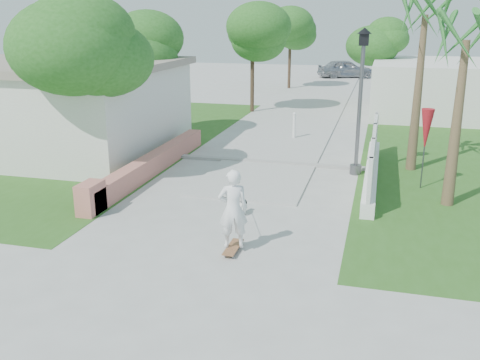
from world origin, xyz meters
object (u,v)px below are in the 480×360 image
(street_lamp, at_px, (360,97))
(bollard, at_px, (294,125))
(patio_umbrella, at_px, (426,131))
(skateboarder, at_px, (234,206))
(dog, at_px, (243,207))
(parked_car, at_px, (345,69))

(street_lamp, xyz_separation_m, bollard, (-2.70, 4.50, -1.84))
(patio_umbrella, relative_size, skateboarder, 0.82)
(street_lamp, relative_size, bollard, 4.07)
(dog, bearing_deg, skateboarder, -84.24)
(patio_umbrella, bearing_deg, bollard, 129.91)
(dog, bearing_deg, bollard, 88.70)
(bollard, distance_m, patio_umbrella, 7.25)
(dog, bearing_deg, parked_car, 87.37)
(skateboarder, relative_size, parked_car, 0.64)
(patio_umbrella, distance_m, parked_car, 29.30)
(street_lamp, xyz_separation_m, patio_umbrella, (1.90, -1.00, -0.74))
(bollard, bearing_deg, skateboarder, -87.67)
(parked_car, bearing_deg, bollard, 155.96)
(street_lamp, distance_m, parked_car, 28.12)
(patio_umbrella, xyz_separation_m, dog, (-4.42, -3.37, -1.49))
(bollard, height_order, skateboarder, skateboarder)
(street_lamp, bearing_deg, skateboarder, -110.34)
(street_lamp, height_order, bollard, street_lamp)
(parked_car, bearing_deg, street_lamp, 161.59)
(bollard, bearing_deg, dog, -88.84)
(skateboarder, bearing_deg, street_lamp, -132.67)
(skateboarder, bearing_deg, patio_umbrella, -151.49)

